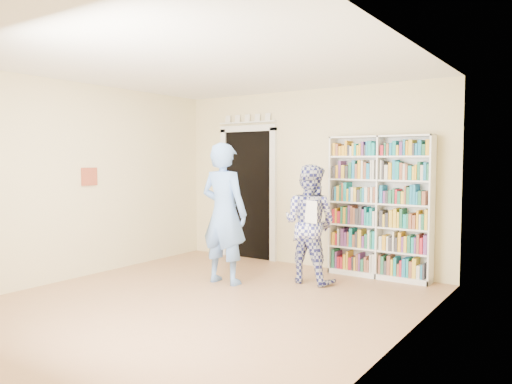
# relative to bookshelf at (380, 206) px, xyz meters

# --- Properties ---
(floor) EXTENTS (5.00, 5.00, 0.00)m
(floor) POSITION_rel_bookshelf_xyz_m (-1.22, -2.34, -0.99)
(floor) COLOR #A77551
(floor) RESTS_ON ground
(ceiling) EXTENTS (5.00, 5.00, 0.00)m
(ceiling) POSITION_rel_bookshelf_xyz_m (-1.22, -2.34, 1.71)
(ceiling) COLOR white
(ceiling) RESTS_ON wall_back
(wall_back) EXTENTS (4.50, 0.00, 4.50)m
(wall_back) POSITION_rel_bookshelf_xyz_m (-1.22, 0.16, 0.36)
(wall_back) COLOR beige
(wall_back) RESTS_ON floor
(wall_left) EXTENTS (0.00, 5.00, 5.00)m
(wall_left) POSITION_rel_bookshelf_xyz_m (-3.47, -2.34, 0.36)
(wall_left) COLOR beige
(wall_left) RESTS_ON floor
(wall_right) EXTENTS (0.00, 5.00, 5.00)m
(wall_right) POSITION_rel_bookshelf_xyz_m (1.03, -2.34, 0.36)
(wall_right) COLOR beige
(wall_right) RESTS_ON floor
(bookshelf) EXTENTS (1.43, 0.27, 1.97)m
(bookshelf) POSITION_rel_bookshelf_xyz_m (0.00, 0.00, 0.00)
(bookshelf) COLOR white
(bookshelf) RESTS_ON floor
(doorway) EXTENTS (1.10, 0.08, 2.43)m
(doorway) POSITION_rel_bookshelf_xyz_m (-2.32, 0.13, 0.19)
(doorway) COLOR black
(doorway) RESTS_ON floor
(wall_art) EXTENTS (0.03, 0.25, 0.25)m
(wall_art) POSITION_rel_bookshelf_xyz_m (-3.45, -2.14, 0.41)
(wall_art) COLOR maroon
(wall_art) RESTS_ON wall_left
(man_blue) EXTENTS (0.69, 0.47, 1.86)m
(man_blue) POSITION_rel_bookshelf_xyz_m (-1.59, -1.45, -0.06)
(man_blue) COLOR #6695E4
(man_blue) RESTS_ON floor
(man_plaid) EXTENTS (0.79, 0.63, 1.57)m
(man_plaid) POSITION_rel_bookshelf_xyz_m (-0.68, -0.77, -0.21)
(man_plaid) COLOR navy
(man_plaid) RESTS_ON floor
(paper_sheet) EXTENTS (0.20, 0.06, 0.29)m
(paper_sheet) POSITION_rel_bookshelf_xyz_m (-0.53, -1.02, -0.02)
(paper_sheet) COLOR white
(paper_sheet) RESTS_ON man_plaid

